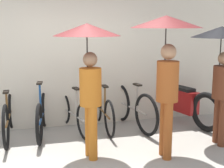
% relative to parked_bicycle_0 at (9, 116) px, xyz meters
% --- Properties ---
extents(ground_plane, '(30.00, 30.00, 0.00)m').
position_rel_parked_bicycle_0_xyz_m(ground_plane, '(1.14, -1.55, -0.38)').
color(ground_plane, '#9E998E').
extents(back_wall, '(11.40, 0.12, 2.54)m').
position_rel_parked_bicycle_0_xyz_m(back_wall, '(1.14, 0.45, 0.89)').
color(back_wall, beige).
rests_on(back_wall, ground).
extents(parked_bicycle_0, '(0.44, 1.83, 1.05)m').
position_rel_parked_bicycle_0_xyz_m(parked_bicycle_0, '(0.00, 0.00, 0.00)').
color(parked_bicycle_0, black).
rests_on(parked_bicycle_0, ground).
extents(parked_bicycle_1, '(0.44, 1.68, 1.10)m').
position_rel_parked_bicycle_0_xyz_m(parked_bicycle_1, '(0.57, -0.00, -0.01)').
color(parked_bicycle_1, black).
rests_on(parked_bicycle_1, ground).
extents(parked_bicycle_2, '(0.56, 1.65, 1.01)m').
position_rel_parked_bicycle_0_xyz_m(parked_bicycle_2, '(1.13, 0.05, -0.03)').
color(parked_bicycle_2, black).
rests_on(parked_bicycle_2, ground).
extents(parked_bicycle_3, '(0.44, 1.67, 0.98)m').
position_rel_parked_bicycle_0_xyz_m(parked_bicycle_3, '(1.70, 0.05, -0.02)').
color(parked_bicycle_3, black).
rests_on(parked_bicycle_3, ground).
extents(parked_bicycle_4, '(0.52, 1.76, 1.07)m').
position_rel_parked_bicycle_0_xyz_m(parked_bicycle_4, '(2.27, -0.02, 0.01)').
color(parked_bicycle_4, black).
rests_on(parked_bicycle_4, ground).
extents(pedestrian_leading, '(0.99, 0.99, 1.98)m').
position_rel_parked_bicycle_0_xyz_m(pedestrian_leading, '(1.23, -1.11, 1.17)').
color(pedestrian_leading, '#C66B1E').
rests_on(pedestrian_leading, ground).
extents(pedestrian_center, '(1.06, 1.06, 2.10)m').
position_rel_parked_bicycle_0_xyz_m(pedestrian_center, '(2.33, -1.37, 1.28)').
color(pedestrian_center, '#9E4C1E').
rests_on(pedestrian_center, ground).
extents(pedestrian_trailing, '(0.98, 0.98, 1.94)m').
position_rel_parked_bicycle_0_xyz_m(pedestrian_trailing, '(3.41, -1.13, 1.14)').
color(pedestrian_trailing, brown).
rests_on(pedestrian_trailing, ground).
extents(motorcycle, '(0.78, 1.97, 0.94)m').
position_rel_parked_bicycle_0_xyz_m(motorcycle, '(3.35, 0.02, 0.03)').
color(motorcycle, black).
rests_on(motorcycle, ground).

